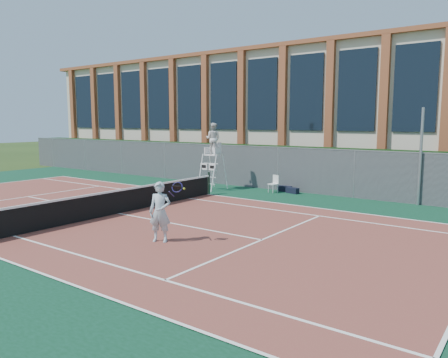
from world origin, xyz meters
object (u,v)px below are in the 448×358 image
Objects in this scene: steel_pole at (421,157)px; tennis_player at (160,212)px; plastic_chair at (274,182)px; umpire_chair at (213,141)px.

steel_pole reaches higher than tennis_player.
steel_pole is at bearing 5.91° from plastic_chair.
steel_pole is 1.17× the size of umpire_chair.
steel_pole is 2.31× the size of tennis_player.
plastic_chair is 10.10m from tennis_player.
steel_pole is 6.78m from plastic_chair.
tennis_player is (4.94, -8.95, -1.63)m from umpire_chair.
tennis_player is at bearing -61.09° from umpire_chair.
plastic_chair is at bearing -174.09° from steel_pole.
steel_pole is 11.66m from tennis_player.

